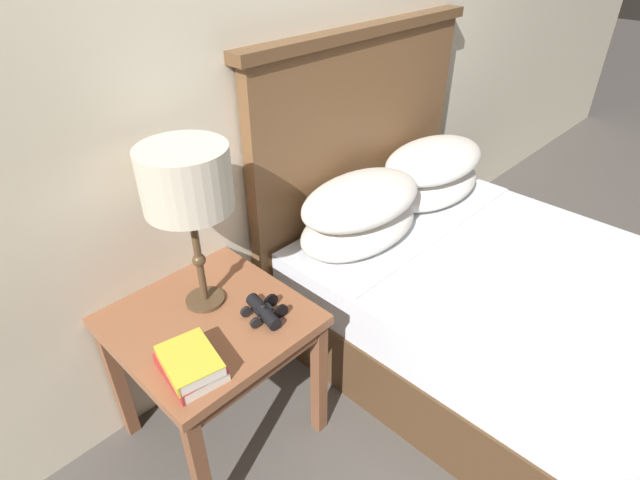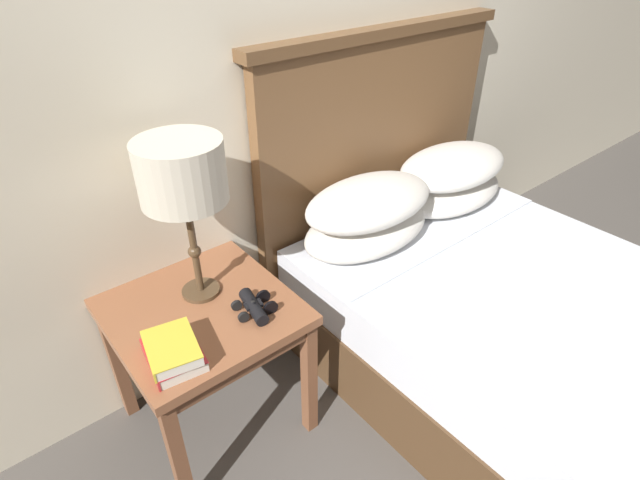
# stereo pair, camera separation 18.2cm
# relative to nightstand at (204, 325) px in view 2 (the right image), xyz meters

# --- Properties ---
(ground_plane) EXTENTS (20.00, 20.00, 0.00)m
(ground_plane) POSITION_rel_nightstand_xyz_m (0.60, -0.58, -0.49)
(ground_plane) COLOR #514C47
(ground_plane) RESTS_ON ground
(wall_back) EXTENTS (8.00, 0.06, 2.60)m
(wall_back) POSITION_rel_nightstand_xyz_m (0.60, 0.32, 0.81)
(wall_back) COLOR beige
(wall_back) RESTS_ON ground_plane
(nightstand) EXTENTS (0.58, 0.58, 0.57)m
(nightstand) POSITION_rel_nightstand_xyz_m (0.00, 0.00, 0.00)
(nightstand) COLOR brown
(nightstand) RESTS_ON ground_plane
(bed) EXTENTS (1.35, 1.95, 1.30)m
(bed) POSITION_rel_nightstand_xyz_m (1.05, -0.57, -0.18)
(bed) COLOR #4E3520
(bed) RESTS_ON ground_plane
(table_lamp) EXTENTS (0.27, 0.27, 0.56)m
(table_lamp) POSITION_rel_nightstand_xyz_m (0.04, 0.07, 0.52)
(table_lamp) COLOR #4C3823
(table_lamp) RESTS_ON nightstand
(book_on_nightstand) EXTENTS (0.17, 0.22, 0.04)m
(book_on_nightstand) POSITION_rel_nightstand_xyz_m (-0.17, -0.16, 0.10)
(book_on_nightstand) COLOR silver
(book_on_nightstand) RESTS_ON nightstand
(book_stacked_on_top) EXTENTS (0.17, 0.21, 0.04)m
(book_stacked_on_top) POSITION_rel_nightstand_xyz_m (-0.18, -0.17, 0.13)
(book_stacked_on_top) COLOR silver
(book_stacked_on_top) RESTS_ON book_on_nightstand
(binoculars_pair) EXTENTS (0.15, 0.16, 0.05)m
(binoculars_pair) POSITION_rel_nightstand_xyz_m (0.13, -0.13, 0.10)
(binoculars_pair) COLOR black
(binoculars_pair) RESTS_ON nightstand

